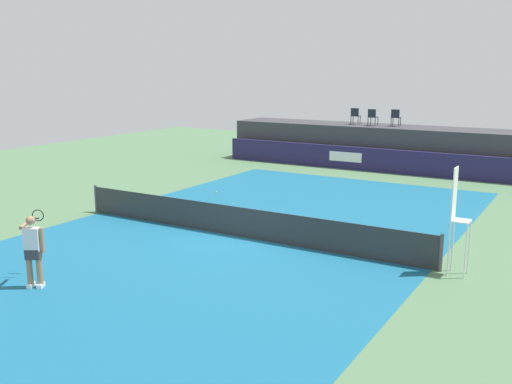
{
  "coord_description": "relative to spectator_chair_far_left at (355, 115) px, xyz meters",
  "views": [
    {
      "loc": [
        9.35,
        -14.55,
        5.11
      ],
      "look_at": [
        -0.56,
        2.0,
        1.0
      ],
      "focal_mm": 40.22,
      "sensor_mm": 36.0,
      "label": 1
    }
  ],
  "objects": [
    {
      "name": "ground_plane",
      "position": [
        2.16,
        -12.27,
        -2.69
      ],
      "size": [
        48.0,
        48.0,
        0.0
      ],
      "primitive_type": "plane",
      "color": "#4C704C"
    },
    {
      "name": "court_inner",
      "position": [
        2.16,
        -15.27,
        -2.69
      ],
      "size": [
        12.0,
        22.0,
        0.0
      ],
      "primitive_type": "cube",
      "color": "#16597A",
      "rests_on": "ground"
    },
    {
      "name": "sponsor_wall",
      "position": [
        2.16,
        -1.77,
        -2.09
      ],
      "size": [
        18.0,
        0.22,
        1.2
      ],
      "color": "#231E4C",
      "rests_on": "ground"
    },
    {
      "name": "spectator_platform",
      "position": [
        2.16,
        0.03,
        -1.59
      ],
      "size": [
        18.0,
        2.8,
        2.2
      ],
      "primitive_type": "cube",
      "color": "#38383D",
      "rests_on": "ground"
    },
    {
      "name": "spectator_chair_far_left",
      "position": [
        0.0,
        0.0,
        0.0
      ],
      "size": [
        0.48,
        0.48,
        0.89
      ],
      "color": "#1E232D",
      "rests_on": "spectator_platform"
    },
    {
      "name": "spectator_chair_left",
      "position": [
        1.09,
        -0.3,
        0.0
      ],
      "size": [
        0.45,
        0.45,
        0.89
      ],
      "color": "#1E232D",
      "rests_on": "spectator_platform"
    },
    {
      "name": "spectator_chair_center",
      "position": [
        2.22,
        0.11,
        0.0
      ],
      "size": [
        0.47,
        0.47,
        0.89
      ],
      "color": "#1E232D",
      "rests_on": "spectator_platform"
    },
    {
      "name": "umpire_chair",
      "position": [
        8.69,
        -15.26,
        -1.11
      ],
      "size": [
        0.44,
        0.44,
        2.76
      ],
      "color": "white",
      "rests_on": "ground"
    },
    {
      "name": "tennis_net",
      "position": [
        2.16,
        -15.27,
        -2.22
      ],
      "size": [
        12.4,
        0.02,
        0.95
      ],
      "primitive_type": "cube",
      "color": "#2D2D2D",
      "rests_on": "ground"
    },
    {
      "name": "net_post_near",
      "position": [
        -4.04,
        -15.27,
        -2.19
      ],
      "size": [
        0.1,
        0.1,
        1.0
      ],
      "primitive_type": "cylinder",
      "color": "#4C4C51",
      "rests_on": "ground"
    },
    {
      "name": "net_post_far",
      "position": [
        8.36,
        -15.27,
        -2.19
      ],
      "size": [
        0.1,
        0.1,
        1.0
      ],
      "primitive_type": "cylinder",
      "color": "#4C4C51",
      "rests_on": "ground"
    },
    {
      "name": "tennis_player",
      "position": [
        0.28,
        -21.37,
        -1.73
      ],
      "size": [
        1.08,
        1.03,
        1.77
      ],
      "color": "white",
      "rests_on": "court_inner"
    },
    {
      "name": "tennis_ball",
      "position": [
        -2.13,
        -10.29,
        -2.66
      ],
      "size": [
        0.07,
        0.07,
        0.07
      ],
      "primitive_type": "sphere",
      "color": "#D8EA33",
      "rests_on": "court_inner"
    }
  ]
}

